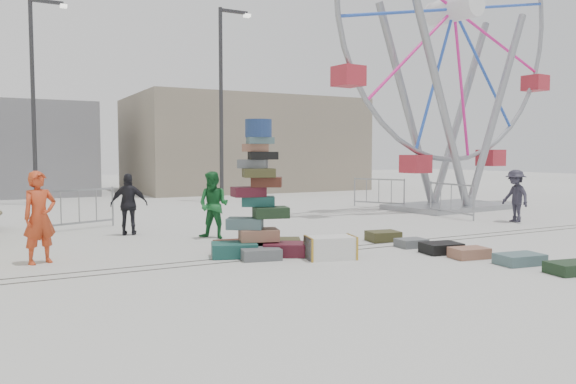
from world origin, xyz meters
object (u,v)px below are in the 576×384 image
steamer_trunk (330,248)px  barricade_wheel_front (451,200)px  ferris_wheel (454,35)px  suitcase_tower (258,217)px  lamp_post_right (223,94)px  pedestrian_green (214,205)px  pedestrian_grey (515,196)px  lamp_post_left (35,90)px  barricade_wheel_back (379,193)px  barricade_dummy_c (79,209)px  pedestrian_red (40,217)px  pedestrian_black (129,204)px

steamer_trunk → barricade_wheel_front: 8.15m
ferris_wheel → steamer_trunk: size_ratio=13.64×
suitcase_tower → lamp_post_right: bearing=92.6°
lamp_post_right → pedestrian_green: bearing=-113.0°
lamp_post_right → pedestrian_grey: bearing=-65.3°
lamp_post_left → ferris_wheel: (13.08, -8.89, 1.74)m
barricade_wheel_back → ferris_wheel: bearing=20.7°
lamp_post_right → suitcase_tower: bearing=-108.6°
lamp_post_right → pedestrian_grey: (4.92, -10.70, -3.71)m
barricade_dummy_c → pedestrian_grey: (11.55, -4.35, 0.22)m
ferris_wheel → pedestrian_red: (-14.00, -3.97, -5.36)m
lamp_post_left → steamer_trunk: size_ratio=8.64×
suitcase_tower → barricade_wheel_front: suitcase_tower is taller
lamp_post_left → pedestrian_green: bearing=-75.5°
lamp_post_right → lamp_post_left: size_ratio=1.00×
lamp_post_left → pedestrian_black: bearing=-82.5°
ferris_wheel → barricade_dummy_c: 13.92m
ferris_wheel → barricade_dummy_c: (-12.71, 0.54, -5.67)m
barricade_wheel_front → suitcase_tower: bearing=113.9°
steamer_trunk → pedestrian_grey: bearing=30.4°
suitcase_tower → pedestrian_black: bearing=134.2°
suitcase_tower → pedestrian_black: (-1.68, 3.93, 0.01)m
lamp_post_right → pedestrian_red: bearing=-126.1°
lamp_post_right → barricade_dummy_c: size_ratio=4.00×
ferris_wheel → pedestrian_grey: 6.75m
lamp_post_right → barricade_wheel_back: bearing=-51.6°
pedestrian_red → pedestrian_green: size_ratio=1.07×
pedestrian_green → pedestrian_grey: size_ratio=1.03×
lamp_post_left → barricade_wheel_back: (11.12, -7.21, -3.93)m
steamer_trunk → barricade_dummy_c: (-3.66, 6.65, 0.33)m
barricade_dummy_c → pedestrian_black: (0.95, -1.64, 0.21)m
steamer_trunk → lamp_post_right: bearing=91.2°
lamp_post_right → pedestrian_red: 13.92m
lamp_post_left → barricade_wheel_front: size_ratio=4.00×
barricade_wheel_front → pedestrian_red: 12.17m
pedestrian_green → pedestrian_black: 2.23m
ferris_wheel → pedestrian_green: 11.76m
lamp_post_right → ferris_wheel: size_ratio=0.63×
pedestrian_black → pedestrian_grey: bearing=-175.8°
barricade_dummy_c → barricade_wheel_back: bearing=-14.7°
barricade_wheel_front → steamer_trunk: bearing=123.6°
suitcase_tower → pedestrian_black: size_ratio=1.76×
ferris_wheel → barricade_wheel_front: size_ratio=6.31×
pedestrian_green → lamp_post_right: bearing=114.9°
pedestrian_red → pedestrian_grey: size_ratio=1.11×
pedestrian_black → steamer_trunk: bearing=136.9°
barricade_wheel_back → pedestrian_red: size_ratio=1.17×
suitcase_tower → lamp_post_left: bearing=123.3°
pedestrian_red → pedestrian_black: (2.24, 2.87, -0.09)m
barricade_wheel_front → pedestrian_grey: pedestrian_grey is taller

